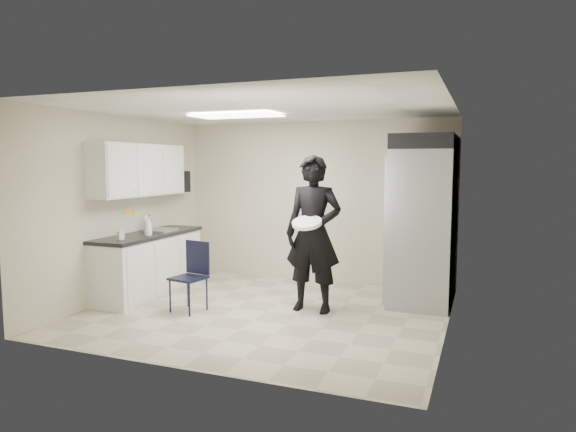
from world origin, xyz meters
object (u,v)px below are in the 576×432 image
at_px(man_tuxedo, 313,234).
at_px(lower_counter, 149,266).
at_px(folding_chair, 188,278).
at_px(commercial_fridge, 424,227).

bearing_deg(man_tuxedo, lower_counter, -177.84).
bearing_deg(folding_chair, man_tuxedo, 33.18).
height_order(lower_counter, commercial_fridge, commercial_fridge).
height_order(folding_chair, man_tuxedo, man_tuxedo).
relative_size(commercial_fridge, man_tuxedo, 1.03).
relative_size(commercial_fridge, folding_chair, 2.39).
relative_size(folding_chair, man_tuxedo, 0.43).
bearing_deg(lower_counter, commercial_fridge, 15.88).
bearing_deg(commercial_fridge, folding_chair, -149.76).
height_order(commercial_fridge, folding_chair, commercial_fridge).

